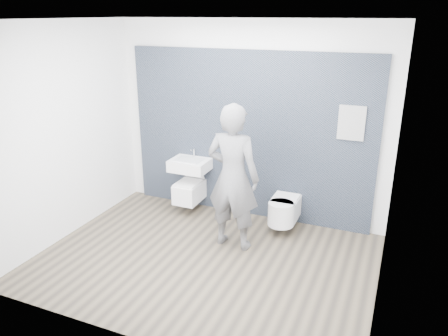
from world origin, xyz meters
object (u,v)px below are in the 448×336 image
at_px(washbasin, 190,165).
at_px(toilet_rounded, 283,210).
at_px(visitor, 233,178).
at_px(toilet_square, 189,190).

height_order(washbasin, toilet_rounded, washbasin).
height_order(toilet_rounded, visitor, visitor).
relative_size(toilet_square, visitor, 0.33).
relative_size(toilet_square, toilet_rounded, 1.02).
bearing_deg(toilet_rounded, washbasin, 176.28).
height_order(toilet_square, toilet_rounded, toilet_square).
bearing_deg(toilet_square, washbasin, 90.00).
distance_m(washbasin, toilet_rounded, 1.55).
bearing_deg(washbasin, visitor, -36.97).
height_order(toilet_square, visitor, visitor).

